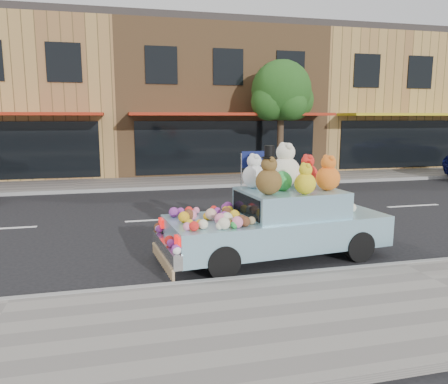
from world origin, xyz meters
name	(u,v)px	position (x,y,z in m)	size (l,w,h in m)	color
ground	(295,212)	(0.00, 0.00, 0.00)	(120.00, 120.00, 0.00)	black
far_sidewalk	(236,180)	(0.00, 6.50, 0.06)	(60.00, 3.00, 0.12)	gray
near_kerb	(402,266)	(0.00, -5.00, 0.07)	(60.00, 0.12, 0.13)	gray
far_kerb	(246,185)	(0.00, 5.00, 0.07)	(60.00, 0.12, 0.13)	gray
storefront_left	(10,99)	(-10.00, 11.97, 3.64)	(10.00, 9.80, 7.30)	#AD8648
storefront_mid	(210,101)	(0.00, 11.97, 3.64)	(10.00, 9.80, 7.30)	olive
storefront_right	(374,102)	(10.00, 11.97, 3.64)	(10.00, 9.80, 7.30)	#AD8648
street_tree	(281,96)	(2.03, 6.55, 3.69)	(3.00, 2.70, 5.22)	#38281C
art_car	(278,217)	(-1.98, -3.74, 0.81)	(4.63, 2.18, 2.27)	black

